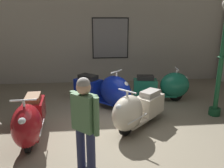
# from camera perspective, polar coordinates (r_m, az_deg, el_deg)

# --- Properties ---
(ground_plane) EXTENTS (60.00, 60.00, 0.00)m
(ground_plane) POSITION_cam_1_polar(r_m,az_deg,el_deg) (5.02, 0.69, -12.02)
(ground_plane) COLOR gray
(showroom_back_wall) EXTENTS (18.00, 0.63, 3.96)m
(showroom_back_wall) POSITION_cam_1_polar(r_m,az_deg,el_deg) (8.51, -1.27, 13.73)
(showroom_back_wall) COLOR #ADA89E
(showroom_back_wall) RESTS_ON ground
(scooter_0) EXTENTS (0.59, 1.68, 1.01)m
(scooter_0) POSITION_cam_1_polar(r_m,az_deg,el_deg) (4.77, -19.54, -8.53)
(scooter_0) COLOR black
(scooter_0) RESTS_ON ground
(scooter_1) EXTENTS (1.63, 1.51, 1.06)m
(scooter_1) POSITION_cam_1_polar(r_m,az_deg,el_deg) (6.17, -1.34, -1.58)
(scooter_1) COLOR black
(scooter_1) RESTS_ON ground
(scooter_2) EXTENTS (1.46, 1.43, 0.97)m
(scooter_2) POSITION_cam_1_polar(r_m,az_deg,el_deg) (5.02, 5.64, -6.53)
(scooter_2) COLOR black
(scooter_2) RESTS_ON ground
(scooter_3) EXTENTS (1.63, 0.67, 0.97)m
(scooter_3) POSITION_cam_1_polar(r_m,az_deg,el_deg) (6.85, 12.95, -0.49)
(scooter_3) COLOR black
(scooter_3) RESTS_ON ground
(lamppost) EXTENTS (0.29, 0.29, 2.78)m
(lamppost) POSITION_cam_1_polar(r_m,az_deg,el_deg) (6.01, 25.39, 6.79)
(lamppost) COLOR #144728
(lamppost) RESTS_ON ground
(visitor_0) EXTENTS (0.42, 0.40, 1.58)m
(visitor_0) POSITION_cam_1_polar(r_m,az_deg,el_deg) (3.47, -6.67, -9.07)
(visitor_0) COLOR black
(visitor_0) RESTS_ON ground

